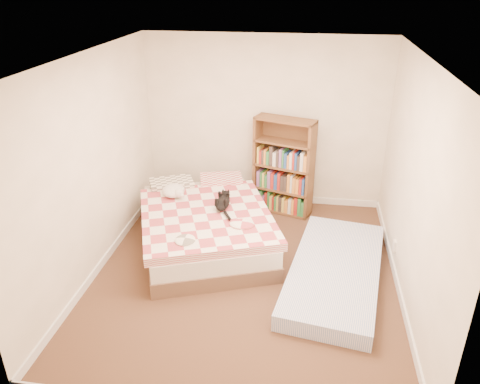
# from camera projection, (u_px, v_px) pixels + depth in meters

# --- Properties ---
(room) EXTENTS (3.51, 4.01, 2.51)m
(room) POSITION_uv_depth(u_px,v_px,m) (246.00, 181.00, 5.05)
(room) COLOR #4D3021
(room) RESTS_ON ground
(bed) EXTENTS (2.16, 2.54, 0.58)m
(bed) POSITION_uv_depth(u_px,v_px,m) (206.00, 224.00, 6.11)
(bed) COLOR brown
(bed) RESTS_ON room
(bookshelf) EXTENTS (0.94, 0.54, 1.42)m
(bookshelf) POSITION_uv_depth(u_px,v_px,m) (283.00, 177.00, 6.80)
(bookshelf) COLOR brown
(bookshelf) RESTS_ON room
(floor_mattress) EXTENTS (1.31, 2.29, 0.19)m
(floor_mattress) POSITION_uv_depth(u_px,v_px,m) (335.00, 272.00, 5.42)
(floor_mattress) COLOR #7B91CD
(floor_mattress) RESTS_ON room
(black_cat) EXTENTS (0.21, 0.64, 0.15)m
(black_cat) POSITION_uv_depth(u_px,v_px,m) (223.00, 202.00, 5.98)
(black_cat) COLOR black
(black_cat) RESTS_ON bed
(white_dog) EXTENTS (0.34, 0.35, 0.16)m
(white_dog) POSITION_uv_depth(u_px,v_px,m) (174.00, 191.00, 6.23)
(white_dog) COLOR white
(white_dog) RESTS_ON bed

